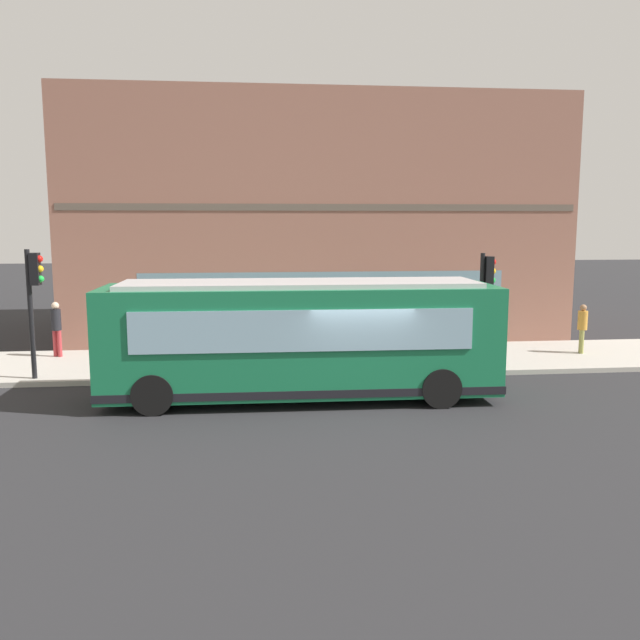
# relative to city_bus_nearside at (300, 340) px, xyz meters

# --- Properties ---
(ground) EXTENTS (120.00, 120.00, 0.00)m
(ground) POSITION_rel_city_bus_nearside_xyz_m (-0.58, -1.41, -1.55)
(ground) COLOR #262628
(sidewalk_curb) EXTENTS (4.68, 40.00, 0.15)m
(sidewalk_curb) POSITION_rel_city_bus_nearside_xyz_m (4.36, -1.41, -1.48)
(sidewalk_curb) COLOR #B2ADA3
(sidewalk_curb) RESTS_ON ground
(building_corner) EXTENTS (9.85, 18.62, 9.20)m
(building_corner) POSITION_rel_city_bus_nearside_xyz_m (11.59, -1.41, 3.04)
(building_corner) COLOR #8C5B4C
(building_corner) RESTS_ON ground
(city_bus_nearside) EXTENTS (2.75, 10.08, 3.07)m
(city_bus_nearside) POSITION_rel_city_bus_nearside_xyz_m (0.00, 0.00, 0.00)
(city_bus_nearside) COLOR #197247
(city_bus_nearside) RESTS_ON ground
(traffic_light_near_corner) EXTENTS (0.32, 0.49, 3.48)m
(traffic_light_near_corner) POSITION_rel_city_bus_nearside_xyz_m (2.68, -5.88, 1.02)
(traffic_light_near_corner) COLOR black
(traffic_light_near_corner) RESTS_ON sidewalk_curb
(traffic_light_down_block) EXTENTS (0.32, 0.49, 3.66)m
(traffic_light_down_block) POSITION_rel_city_bus_nearside_xyz_m (2.48, 7.25, 1.15)
(traffic_light_down_block) COLOR black
(traffic_light_down_block) RESTS_ON sidewalk_curb
(fire_hydrant) EXTENTS (0.35, 0.35, 0.74)m
(fire_hydrant) POSITION_rel_city_bus_nearside_xyz_m (4.60, -3.96, -1.04)
(fire_hydrant) COLOR gold
(fire_hydrant) RESTS_ON sidewalk_curb
(pedestrian_walking_along_curb) EXTENTS (0.32, 0.32, 1.81)m
(pedestrian_walking_along_curb) POSITION_rel_city_bus_nearside_xyz_m (5.63, 7.58, -0.35)
(pedestrian_walking_along_curb) COLOR #B23338
(pedestrian_walking_along_curb) RESTS_ON sidewalk_curb
(pedestrian_by_light_pole) EXTENTS (0.32, 0.32, 1.71)m
(pedestrian_by_light_pole) POSITION_rel_city_bus_nearside_xyz_m (3.57, -2.46, -0.42)
(pedestrian_by_light_pole) COLOR #B23338
(pedestrian_by_light_pole) RESTS_ON sidewalk_curb
(pedestrian_near_building_entrance) EXTENTS (0.32, 0.32, 1.66)m
(pedestrian_near_building_entrance) POSITION_rel_city_bus_nearside_xyz_m (4.33, -9.90, -0.45)
(pedestrian_near_building_entrance) COLOR #99994C
(pedestrian_near_building_entrance) RESTS_ON sidewalk_curb
(pedestrian_near_hydrant) EXTENTS (0.32, 0.32, 1.58)m
(pedestrian_near_hydrant) POSITION_rel_city_bus_nearside_xyz_m (4.90, 3.36, -0.50)
(pedestrian_near_hydrant) COLOR #99994C
(pedestrian_near_hydrant) RESTS_ON sidewalk_curb
(newspaper_vending_box) EXTENTS (0.44, 0.43, 0.90)m
(newspaper_vending_box) POSITION_rel_city_bus_nearside_xyz_m (5.09, -4.84, -0.95)
(newspaper_vending_box) COLOR #263F99
(newspaper_vending_box) RESTS_ON sidewalk_curb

